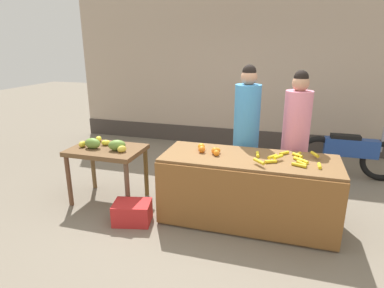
{
  "coord_description": "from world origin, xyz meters",
  "views": [
    {
      "loc": [
        0.85,
        -3.58,
        2.09
      ],
      "look_at": [
        -0.26,
        0.15,
        0.87
      ],
      "focal_mm": 30.26,
      "sensor_mm": 36.0,
      "label": 1
    }
  ],
  "objects_px": {
    "vendor_woman_pink_shirt": "(295,139)",
    "produce_sack": "(180,164)",
    "parked_motorcycle": "(350,154)",
    "vendor_woman_blue_shirt": "(246,134)",
    "produce_crate": "(132,212)"
  },
  "relations": [
    {
      "from": "vendor_woman_pink_shirt",
      "to": "produce_sack",
      "type": "xyz_separation_m",
      "value": [
        -1.66,
        0.24,
        -0.6
      ]
    },
    {
      "from": "vendor_woman_pink_shirt",
      "to": "parked_motorcycle",
      "type": "distance_m",
      "value": 1.55
    },
    {
      "from": "vendor_woman_pink_shirt",
      "to": "produce_crate",
      "type": "xyz_separation_m",
      "value": [
        -1.82,
        -1.09,
        -0.76
      ]
    },
    {
      "from": "vendor_woman_blue_shirt",
      "to": "vendor_woman_pink_shirt",
      "type": "bearing_deg",
      "value": 1.02
    },
    {
      "from": "produce_sack",
      "to": "vendor_woman_pink_shirt",
      "type": "bearing_deg",
      "value": -8.31
    },
    {
      "from": "parked_motorcycle",
      "to": "produce_sack",
      "type": "height_order",
      "value": "parked_motorcycle"
    },
    {
      "from": "vendor_woman_pink_shirt",
      "to": "produce_sack",
      "type": "distance_m",
      "value": 1.78
    },
    {
      "from": "produce_crate",
      "to": "parked_motorcycle",
      "type": "bearing_deg",
      "value": 39.79
    },
    {
      "from": "vendor_woman_pink_shirt",
      "to": "vendor_woman_blue_shirt",
      "type": "bearing_deg",
      "value": -178.98
    },
    {
      "from": "vendor_woman_blue_shirt",
      "to": "parked_motorcycle",
      "type": "bearing_deg",
      "value": 37.69
    },
    {
      "from": "vendor_woman_blue_shirt",
      "to": "produce_sack",
      "type": "xyz_separation_m",
      "value": [
        -1.03,
        0.25,
        -0.63
      ]
    },
    {
      "from": "produce_sack",
      "to": "produce_crate",
      "type": "bearing_deg",
      "value": -96.93
    },
    {
      "from": "vendor_woman_blue_shirt",
      "to": "vendor_woman_pink_shirt",
      "type": "relative_size",
      "value": 1.03
    },
    {
      "from": "vendor_woman_blue_shirt",
      "to": "produce_crate",
      "type": "xyz_separation_m",
      "value": [
        -1.19,
        -1.08,
        -0.79
      ]
    },
    {
      "from": "parked_motorcycle",
      "to": "vendor_woman_blue_shirt",
      "type": "bearing_deg",
      "value": -142.31
    }
  ]
}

